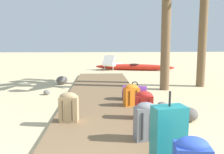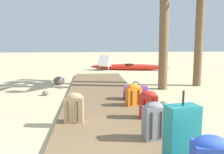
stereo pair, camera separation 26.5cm
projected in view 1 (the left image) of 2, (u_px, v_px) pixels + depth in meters
The scene contains 14 objects.
ground_plane at pixel (104, 112), 4.91m from camera, with size 60.00×60.00×0.00m, color #CCB789.
boardwalk at pixel (103, 100), 5.81m from camera, with size 1.91×9.24×0.08m, color brown.
backpack_grey at pixel (145, 120), 3.29m from camera, with size 0.32×0.25×0.56m.
backpack_red at pixel (144, 104), 4.24m from camera, with size 0.35×0.27×0.52m.
suitcase_teal at pixel (168, 136), 2.58m from camera, with size 0.40×0.27×0.88m.
backpack_orange at pixel (132, 94), 5.09m from camera, with size 0.37×0.26×0.49m.
duffel_bag_purple at pixel (135, 93), 5.63m from camera, with size 0.65×0.47×0.46m.
backpack_tan at pixel (69, 106), 4.06m from camera, with size 0.34×0.23×0.53m.
lounge_chair at pixel (112, 64), 12.52m from camera, with size 1.21×1.63×0.80m.
kayak at pixel (134, 67), 12.26m from camera, with size 4.24×1.41×0.33m.
rock_right_near at pixel (189, 114), 4.34m from camera, with size 0.33×0.34×0.26m, color #5B5651.
rock_left_far at pixel (62, 80), 8.13m from camera, with size 0.37×0.41×0.29m, color #5B5651.
rock_right_far at pixel (162, 104), 5.34m from camera, with size 0.20×0.24×0.11m, color slate.
rock_left_mid at pixel (47, 92), 6.52m from camera, with size 0.19×0.16×0.14m, color slate.
Camera 1 is at (-0.09, -1.05, 1.49)m, focal length 36.63 mm.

